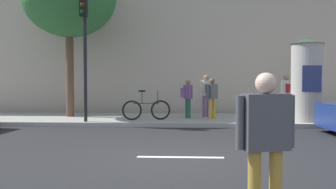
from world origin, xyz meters
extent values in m
plane|color=#232326|center=(0.00, 0.00, 0.00)|extent=(80.00, 80.00, 0.00)
cube|color=#9E9B93|center=(0.00, 7.00, 0.07)|extent=(36.00, 4.00, 0.15)
cube|color=silver|center=(0.00, 0.00, 0.00)|extent=(1.80, 0.16, 0.01)
cylinder|color=black|center=(-3.44, 5.35, 1.97)|extent=(0.12, 0.12, 3.64)
cube|color=black|center=(-3.44, 5.17, 4.16)|extent=(0.24, 0.24, 0.75)
sphere|color=#3C2906|center=(-3.44, 5.04, 4.16)|extent=(0.16, 0.16, 0.16)
sphere|color=#07330F|center=(-3.44, 5.04, 3.92)|extent=(0.16, 0.16, 0.16)
cylinder|color=#B2ADA3|center=(4.35, 5.92, 1.52)|extent=(1.08, 1.08, 2.74)
cone|color=#334C33|center=(4.35, 5.92, 2.99)|extent=(1.19, 1.19, 0.20)
cube|color=navy|center=(4.35, 5.37, 1.66)|extent=(0.65, 0.02, 0.90)
cylinder|color=brown|center=(-4.60, 7.27, 1.74)|extent=(0.31, 0.31, 3.19)
cylinder|color=#B78C33|center=(0.87, -3.75, 0.42)|extent=(0.14, 0.14, 0.84)
cylinder|color=#B78C33|center=(1.11, -3.69, 0.42)|extent=(0.14, 0.14, 0.84)
cube|color=#4C4C51|center=(0.99, -3.72, 1.14)|extent=(0.54, 0.35, 0.60)
cylinder|color=#4C4C51|center=(0.71, -3.80, 1.14)|extent=(0.09, 0.09, 0.57)
cylinder|color=#4C4C51|center=(1.27, -3.65, 1.14)|extent=(0.09, 0.09, 0.57)
sphere|color=beige|center=(0.99, -3.72, 1.56)|extent=(0.23, 0.23, 0.23)
cylinder|color=#B78C33|center=(0.97, 6.26, 0.54)|extent=(0.14, 0.14, 0.77)
cylinder|color=#B78C33|center=(1.10, 6.44, 0.54)|extent=(0.14, 0.14, 0.77)
cube|color=#4C4C51|center=(1.04, 6.35, 1.19)|extent=(0.46, 0.50, 0.55)
cylinder|color=#4C4C51|center=(0.88, 6.14, 1.19)|extent=(0.09, 0.09, 0.52)
cylinder|color=#4C4C51|center=(1.20, 6.57, 1.19)|extent=(0.09, 0.09, 0.52)
sphere|color=brown|center=(1.04, 6.35, 1.57)|extent=(0.21, 0.21, 0.21)
cylinder|color=#724C84|center=(0.79, 7.30, 0.57)|extent=(0.14, 0.14, 0.85)
cylinder|color=#724C84|center=(0.96, 7.43, 0.57)|extent=(0.14, 0.14, 0.85)
cube|color=silver|center=(0.87, 7.37, 1.29)|extent=(0.49, 0.46, 0.60)
cylinder|color=silver|center=(0.67, 7.21, 1.29)|extent=(0.09, 0.09, 0.57)
cylinder|color=silver|center=(1.08, 7.53, 1.29)|extent=(0.09, 0.09, 0.57)
sphere|color=#8C664C|center=(0.87, 7.37, 1.71)|extent=(0.23, 0.23, 0.23)
cube|color=black|center=(0.98, 7.23, 1.26)|extent=(0.32, 0.30, 0.36)
cylinder|color=#1E5938|center=(0.18, 6.67, 0.52)|extent=(0.14, 0.14, 0.75)
cylinder|color=#1E5938|center=(0.11, 6.90, 0.52)|extent=(0.14, 0.14, 0.75)
cube|color=#724C84|center=(0.15, 6.78, 1.16)|extent=(0.36, 0.52, 0.53)
cylinder|color=#724C84|center=(0.22, 6.51, 1.16)|extent=(0.09, 0.09, 0.50)
cylinder|color=#724C84|center=(0.07, 7.05, 1.16)|extent=(0.09, 0.09, 0.50)
sphere|color=#8C664C|center=(0.15, 6.78, 1.53)|extent=(0.20, 0.20, 0.20)
cube|color=#724C84|center=(-0.03, 6.73, 1.14)|extent=(0.23, 0.31, 0.36)
cylinder|color=#724C84|center=(4.36, 8.53, 0.58)|extent=(0.14, 0.14, 0.85)
cylinder|color=#724C84|center=(4.19, 8.43, 0.58)|extent=(0.14, 0.14, 0.85)
cube|color=silver|center=(4.28, 8.48, 1.30)|extent=(0.46, 0.41, 0.60)
cylinder|color=silver|center=(4.48, 8.60, 1.30)|extent=(0.09, 0.09, 0.57)
cylinder|color=silver|center=(4.07, 8.36, 1.30)|extent=(0.09, 0.09, 0.57)
sphere|color=#8C664C|center=(4.28, 8.48, 1.72)|extent=(0.23, 0.23, 0.23)
cube|color=maroon|center=(4.37, 8.32, 1.27)|extent=(0.32, 0.28, 0.36)
torus|color=black|center=(-1.89, 5.91, 0.51)|extent=(0.72, 0.20, 0.72)
torus|color=black|center=(-0.86, 6.12, 0.51)|extent=(0.72, 0.20, 0.72)
cylinder|color=#2D5938|center=(-1.37, 6.01, 0.76)|extent=(0.93, 0.23, 0.04)
cylinder|color=#2D5938|center=(-1.53, 5.98, 0.96)|extent=(0.04, 0.04, 0.45)
cylinder|color=#2D5938|center=(-0.96, 6.10, 0.96)|extent=(0.04, 0.04, 0.50)
cube|color=black|center=(-1.53, 5.98, 1.21)|extent=(0.26, 0.15, 0.06)
cylinder|color=black|center=(4.76, 4.42, 0.32)|extent=(0.65, 0.25, 0.64)
camera|label=1|loc=(0.17, -7.83, 1.58)|focal=40.79mm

